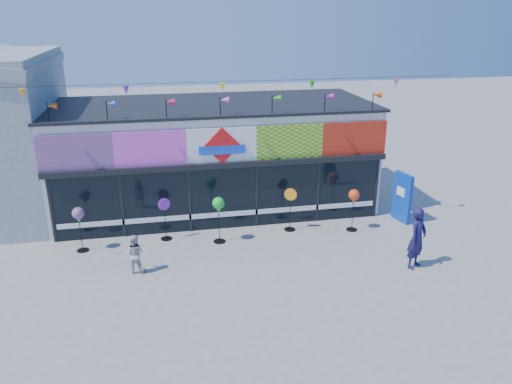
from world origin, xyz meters
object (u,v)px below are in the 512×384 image
object	(u,v)px
spinner_1	(165,218)
adult_man	(417,238)
spinner_2	(219,206)
blue_sign	(402,197)
spinner_4	(354,198)
spinner_0	(78,216)
spinner_3	(290,208)
child	(135,254)

from	to	relation	value
spinner_1	adult_man	world-z (taller)	adult_man
spinner_2	adult_man	bearing A→B (deg)	-27.03
blue_sign	spinner_1	distance (m)	8.67
blue_sign	spinner_2	world-z (taller)	blue_sign
spinner_1	spinner_4	size ratio (longest dim) A/B	0.97
spinner_2	spinner_4	size ratio (longest dim) A/B	1.05
spinner_0	spinner_3	bearing A→B (deg)	2.23
spinner_0	child	world-z (taller)	spinner_0
blue_sign	spinner_1	world-z (taller)	blue_sign
child	adult_man	bearing A→B (deg)	-172.77
child	spinner_2	bearing A→B (deg)	-133.94
spinner_3	spinner_0	bearing A→B (deg)	-177.77
spinner_0	spinner_4	world-z (taller)	spinner_4
spinner_0	spinner_2	world-z (taller)	spinner_2
spinner_3	spinner_2	bearing A→B (deg)	-169.39
blue_sign	spinner_3	bearing A→B (deg)	167.75
spinner_2	spinner_3	xyz separation A→B (m)	(2.61, 0.49, -0.46)
spinner_3	child	size ratio (longest dim) A/B	1.30
spinner_1	spinner_2	world-z (taller)	spinner_2
spinner_2	adult_man	world-z (taller)	adult_man
spinner_1	spinner_4	world-z (taller)	spinner_4
spinner_1	spinner_4	xyz separation A→B (m)	(6.57, -0.53, 0.44)
spinner_3	spinner_4	size ratio (longest dim) A/B	1.02
blue_sign	spinner_0	bearing A→B (deg)	169.08
spinner_1	child	size ratio (longest dim) A/B	1.23
blue_sign	spinner_0	world-z (taller)	blue_sign
spinner_2	spinner_4	world-z (taller)	spinner_2
blue_sign	spinner_2	xyz separation A→B (m)	(-6.89, -0.50, 0.37)
spinner_3	spinner_4	bearing A→B (deg)	-11.55
spinner_3	spinner_4	xyz separation A→B (m)	(2.18, -0.45, 0.40)
adult_man	child	bearing A→B (deg)	136.75
child	spinner_3	bearing A→B (deg)	-142.74
blue_sign	spinner_3	size ratio (longest dim) A/B	1.18
spinner_0	spinner_3	xyz separation A→B (m)	(7.11, 0.28, -0.39)
spinner_0	child	xyz separation A→B (m)	(1.76, -1.79, -0.62)
spinner_1	child	world-z (taller)	spinner_1
blue_sign	adult_man	distance (m)	3.60
spinner_0	spinner_4	size ratio (longest dim) A/B	0.99
spinner_0	spinner_2	distance (m)	4.50
spinner_4	spinner_0	bearing A→B (deg)	178.96
blue_sign	spinner_0	distance (m)	11.40
blue_sign	spinner_4	bearing A→B (deg)	179.88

